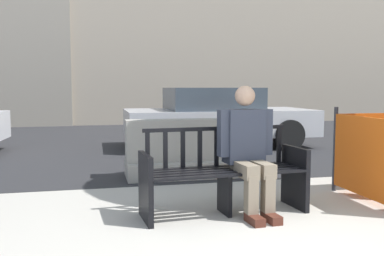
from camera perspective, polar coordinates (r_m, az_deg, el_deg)
street_asphalt at (r=11.71m, az=-5.09°, el=-0.98°), size 120.00×12.00×0.01m
street_bench at (r=4.44m, az=4.24°, el=-6.29°), size 1.73×0.65×0.88m
seated_person at (r=4.43m, az=7.44°, el=-2.49°), size 0.59×0.75×1.31m
jersey_barrier_centre at (r=6.29m, az=0.33°, el=-3.34°), size 2.00×0.68×0.84m
car_sedan_far at (r=9.43m, az=3.37°, el=1.47°), size 4.07×1.98×1.30m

